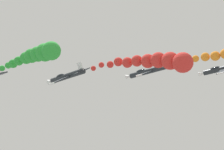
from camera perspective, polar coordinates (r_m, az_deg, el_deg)
The scene contains 6 objects.
smoke_trail_left_inner at distance 39.87m, azimuth -15.06°, elevation 3.94°, with size 3.50×16.81×3.78m.
airplane_right_inner at distance 55.58m, azimuth -9.21°, elevation -0.25°, with size 8.21×10.35×5.51m.
smoke_trail_right_inner at distance 41.82m, azimuth 9.10°, elevation 2.70°, with size 3.12×19.49×5.99m.
airplane_left_outer at distance 58.86m, azimuth 7.27°, elevation 0.75°, with size 8.71×10.35×4.61m.
smoke_trail_left_outer at distance 53.30m, azimuth 20.69°, elevation 3.77°, with size 2.13×12.11×2.39m.
airplane_right_outer at distance 65.93m, azimuth 21.61°, elevation 1.23°, with size 8.48×10.35×5.06m.
Camera 1 is at (-40.65, -33.58, 98.24)m, focal length 45.04 mm.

